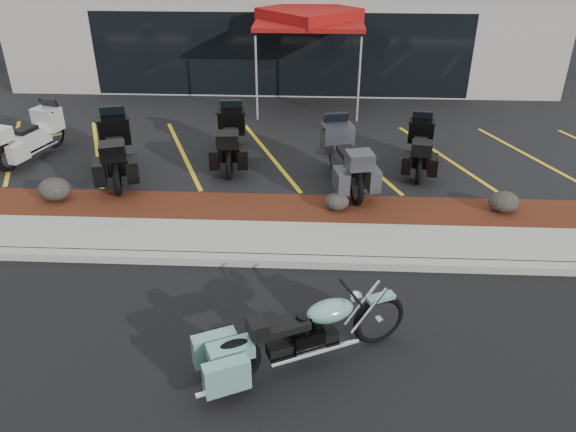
# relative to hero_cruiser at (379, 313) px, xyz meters

# --- Properties ---
(ground) EXTENTS (90.00, 90.00, 0.00)m
(ground) POSITION_rel_hero_cruiser_xyz_m (-2.10, 1.07, -0.54)
(ground) COLOR black
(ground) RESTS_ON ground
(curb) EXTENTS (24.00, 0.25, 0.15)m
(curb) POSITION_rel_hero_cruiser_xyz_m (-2.10, 1.97, -0.46)
(curb) COLOR gray
(curb) RESTS_ON ground
(sidewalk) EXTENTS (24.00, 1.20, 0.15)m
(sidewalk) POSITION_rel_hero_cruiser_xyz_m (-2.10, 2.67, -0.46)
(sidewalk) COLOR gray
(sidewalk) RESTS_ON ground
(mulch_bed) EXTENTS (24.00, 1.20, 0.16)m
(mulch_bed) POSITION_rel_hero_cruiser_xyz_m (-2.10, 3.87, -0.46)
(mulch_bed) COLOR #38150C
(mulch_bed) RESTS_ON ground
(upper_lot) EXTENTS (26.00, 9.60, 0.15)m
(upper_lot) POSITION_rel_hero_cruiser_xyz_m (-2.10, 9.27, -0.46)
(upper_lot) COLOR black
(upper_lot) RESTS_ON ground
(dealership_building) EXTENTS (18.00, 8.16, 4.00)m
(dealership_building) POSITION_rel_hero_cruiser_xyz_m (-2.10, 15.53, 1.47)
(dealership_building) COLOR gray
(dealership_building) RESTS_ON ground
(boulder_left) EXTENTS (0.69, 0.57, 0.49)m
(boulder_left) POSITION_rel_hero_cruiser_xyz_m (-6.43, 3.96, -0.14)
(boulder_left) COLOR black
(boulder_left) RESTS_ON mulch_bed
(boulder_mid) EXTENTS (0.50, 0.42, 0.36)m
(boulder_mid) POSITION_rel_hero_cruiser_xyz_m (-0.49, 3.82, -0.20)
(boulder_mid) COLOR black
(boulder_mid) RESTS_ON mulch_bed
(boulder_right) EXTENTS (0.60, 0.50, 0.43)m
(boulder_right) POSITION_rel_hero_cruiser_xyz_m (2.89, 3.90, -0.17)
(boulder_right) COLOR black
(boulder_right) RESTS_ON mulch_bed
(hero_cruiser) EXTENTS (3.11, 1.99, 1.08)m
(hero_cruiser) POSITION_rel_hero_cruiser_xyz_m (0.00, 0.00, 0.00)
(hero_cruiser) COLOR #669F90
(hero_cruiser) RESTS_ON ground
(touring_white) EXTENTS (1.46, 2.38, 1.30)m
(touring_white) POSITION_rel_hero_cruiser_xyz_m (-7.65, 6.93, 0.26)
(touring_white) COLOR silver
(touring_white) RESTS_ON upper_lot
(touring_black_front) EXTENTS (1.64, 2.64, 1.44)m
(touring_black_front) POSITION_rel_hero_cruiser_xyz_m (-5.70, 6.00, 0.33)
(touring_black_front) COLOR black
(touring_black_front) RESTS_ON upper_lot
(touring_black_mid) EXTENTS (1.08, 2.38, 1.34)m
(touring_black_mid) POSITION_rel_hero_cruiser_xyz_m (-3.04, 6.89, 0.28)
(touring_black_mid) COLOR black
(touring_black_mid) RESTS_ON upper_lot
(touring_grey) EXTENTS (1.47, 2.59, 1.42)m
(touring_grey) POSITION_rel_hero_cruiser_xyz_m (-0.49, 5.81, 0.32)
(touring_grey) COLOR #313237
(touring_grey) RESTS_ON upper_lot
(touring_black_rear) EXTENTS (1.11, 2.19, 1.21)m
(touring_black_rear) POSITION_rel_hero_cruiser_xyz_m (1.60, 6.65, 0.22)
(touring_black_rear) COLOR black
(touring_black_rear) RESTS_ON upper_lot
(traffic_cone) EXTENTS (0.36, 0.36, 0.48)m
(traffic_cone) POSITION_rel_hero_cruiser_xyz_m (-3.20, 9.20, -0.15)
(traffic_cone) COLOR orange
(traffic_cone) RESTS_ON upper_lot
(popup_canopy) EXTENTS (3.36, 3.36, 2.89)m
(popup_canopy) POSITION_rel_hero_cruiser_xyz_m (-1.21, 10.79, 2.24)
(popup_canopy) COLOR silver
(popup_canopy) RESTS_ON upper_lot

